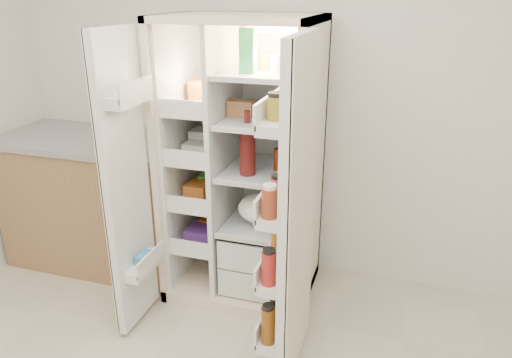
% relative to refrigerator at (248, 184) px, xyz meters
% --- Properties ---
extents(wall_back, '(4.00, 0.02, 2.70)m').
position_rel_refrigerator_xyz_m(wall_back, '(0.17, 0.35, 0.61)').
color(wall_back, silver).
rests_on(wall_back, floor).
extents(refrigerator, '(0.92, 0.70, 1.80)m').
position_rel_refrigerator_xyz_m(refrigerator, '(0.00, 0.00, 0.00)').
color(refrigerator, beige).
rests_on(refrigerator, floor).
extents(freezer_door, '(0.15, 0.40, 1.72)m').
position_rel_refrigerator_xyz_m(freezer_door, '(-0.52, -0.60, 0.15)').
color(freezer_door, silver).
rests_on(freezer_door, floor).
extents(fridge_door, '(0.17, 0.58, 1.72)m').
position_rel_refrigerator_xyz_m(fridge_door, '(0.46, -0.69, 0.13)').
color(fridge_door, silver).
rests_on(fridge_door, floor).
extents(kitchen_counter, '(1.33, 0.71, 0.96)m').
position_rel_refrigerator_xyz_m(kitchen_counter, '(-1.14, -0.01, -0.26)').
color(kitchen_counter, '#916C48').
rests_on(kitchen_counter, floor).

